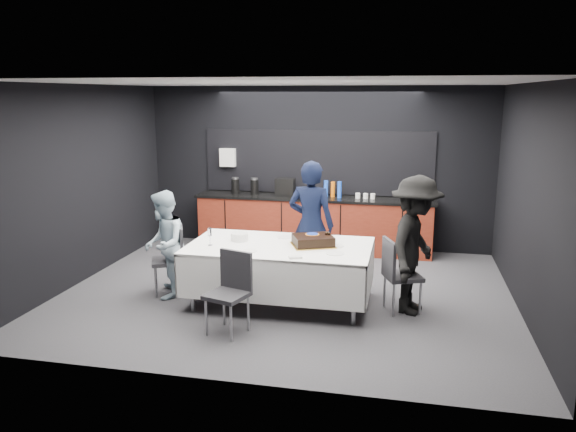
# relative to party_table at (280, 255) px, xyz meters

# --- Properties ---
(ground) EXTENTS (6.00, 6.00, 0.00)m
(ground) POSITION_rel_party_table_xyz_m (0.00, 0.40, -0.64)
(ground) COLOR #414146
(ground) RESTS_ON ground
(room_shell) EXTENTS (6.04, 5.04, 2.82)m
(room_shell) POSITION_rel_party_table_xyz_m (0.00, 0.40, 1.22)
(room_shell) COLOR white
(room_shell) RESTS_ON ground
(kitchenette) EXTENTS (4.10, 0.64, 2.05)m
(kitchenette) POSITION_rel_party_table_xyz_m (-0.02, 2.62, -0.10)
(kitchenette) COLOR #5F1B0F
(kitchenette) RESTS_ON ground
(party_table) EXTENTS (2.32, 1.32, 0.78)m
(party_table) POSITION_rel_party_table_xyz_m (0.00, 0.00, 0.00)
(party_table) COLOR #99999E
(party_table) RESTS_ON ground
(cake_assembly) EXTENTS (0.65, 0.60, 0.17)m
(cake_assembly) POSITION_rel_party_table_xyz_m (0.42, 0.06, 0.20)
(cake_assembly) COLOR gold
(cake_assembly) RESTS_ON party_table
(plate_stack) EXTENTS (0.23, 0.23, 0.10)m
(plate_stack) POSITION_rel_party_table_xyz_m (-0.57, 0.11, 0.19)
(plate_stack) COLOR white
(plate_stack) RESTS_ON party_table
(loose_plate_near) EXTENTS (0.18, 0.18, 0.01)m
(loose_plate_near) POSITION_rel_party_table_xyz_m (-0.29, -0.36, 0.14)
(loose_plate_near) COLOR white
(loose_plate_near) RESTS_ON party_table
(loose_plate_right_a) EXTENTS (0.20, 0.20, 0.01)m
(loose_plate_right_a) POSITION_rel_party_table_xyz_m (0.71, 0.09, 0.14)
(loose_plate_right_a) COLOR white
(loose_plate_right_a) RESTS_ON party_table
(loose_plate_right_b) EXTENTS (0.22, 0.22, 0.01)m
(loose_plate_right_b) POSITION_rel_party_table_xyz_m (0.74, -0.25, 0.14)
(loose_plate_right_b) COLOR white
(loose_plate_right_b) RESTS_ON party_table
(loose_plate_far) EXTENTS (0.19, 0.19, 0.01)m
(loose_plate_far) POSITION_rel_party_table_xyz_m (-0.02, 0.38, 0.14)
(loose_plate_far) COLOR white
(loose_plate_far) RESTS_ON party_table
(fork_pile) EXTENTS (0.18, 0.14, 0.02)m
(fork_pile) POSITION_rel_party_table_xyz_m (0.31, -0.53, 0.15)
(fork_pile) COLOR white
(fork_pile) RESTS_ON party_table
(champagne_flute) EXTENTS (0.06, 0.06, 0.22)m
(champagne_flute) POSITION_rel_party_table_xyz_m (-0.86, -0.20, 0.30)
(champagne_flute) COLOR white
(champagne_flute) RESTS_ON party_table
(chair_left) EXTENTS (0.56, 0.56, 0.92)m
(chair_left) POSITION_rel_party_table_xyz_m (-1.49, 0.08, -0.11)
(chair_left) COLOR #28282C
(chair_left) RESTS_ON ground
(chair_right) EXTENTS (0.54, 0.54, 0.92)m
(chair_right) POSITION_rel_party_table_xyz_m (1.48, 0.03, -0.11)
(chair_right) COLOR #28282C
(chair_right) RESTS_ON ground
(chair_near) EXTENTS (0.53, 0.53, 0.92)m
(chair_near) POSITION_rel_party_table_xyz_m (-0.35, -0.97, -0.11)
(chair_near) COLOR #28282C
(chair_near) RESTS_ON ground
(person_center) EXTENTS (0.70, 0.51, 1.78)m
(person_center) POSITION_rel_party_table_xyz_m (0.28, 0.72, 0.25)
(person_center) COLOR black
(person_center) RESTS_ON ground
(person_left) EXTENTS (0.72, 0.82, 1.43)m
(person_left) POSITION_rel_party_table_xyz_m (-1.55, -0.07, 0.07)
(person_left) COLOR #A9C5D5
(person_left) RESTS_ON ground
(person_right) EXTENTS (0.91, 1.24, 1.71)m
(person_right) POSITION_rel_party_table_xyz_m (1.68, 0.06, 0.22)
(person_right) COLOR black
(person_right) RESTS_ON ground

